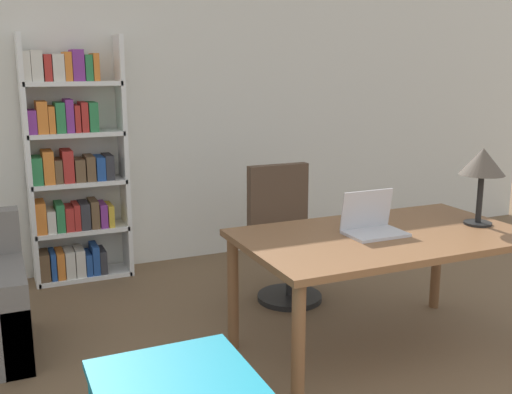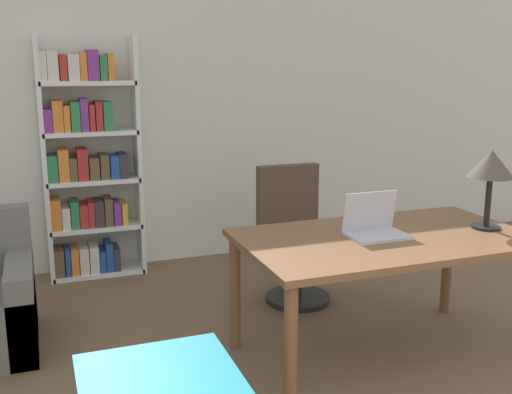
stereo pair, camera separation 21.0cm
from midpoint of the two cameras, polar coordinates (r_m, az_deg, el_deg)
name	(u,v)px [view 2 (the right image)]	position (r m, az deg, el deg)	size (l,w,h in m)	color
wall_back	(198,111)	(5.41, -4.41, 8.20)	(8.00, 0.06, 2.70)	silver
desk	(386,250)	(3.65, 13.89, -4.94)	(1.72, 0.99, 0.77)	brown
laptop	(375,226)	(3.60, 12.88, -2.77)	(0.34, 0.24, 0.25)	#B2B2B7
table_lamp	(491,167)	(3.91, 22.92, 2.64)	(0.28, 0.28, 0.48)	black
office_chair	(295,238)	(4.53, 5.02, -3.88)	(0.51, 0.51, 1.01)	black
side_table_blue	(159,389)	(2.63, -6.90, -17.72)	(0.65, 0.58, 0.50)	teal
bookshelf	(86,167)	(5.08, -14.72, 2.79)	(0.78, 0.28, 1.99)	white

